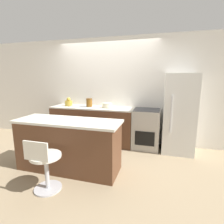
# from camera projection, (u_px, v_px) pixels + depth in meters

# --- Properties ---
(ground_plane) EXTENTS (14.00, 14.00, 0.00)m
(ground_plane) POSITION_uv_depth(u_px,v_px,m) (100.00, 147.00, 4.14)
(ground_plane) COLOR #998466
(wall_back) EXTENTS (8.00, 0.06, 2.60)m
(wall_back) POSITION_uv_depth(u_px,v_px,m) (108.00, 91.00, 4.49)
(wall_back) COLOR white
(wall_back) RESTS_ON ground_plane
(back_counter) EXTENTS (2.07, 0.59, 0.92)m
(back_counter) POSITION_uv_depth(u_px,v_px,m) (92.00, 125.00, 4.44)
(back_counter) COLOR brown
(back_counter) RESTS_ON ground_plane
(kitchen_island) EXTENTS (1.86, 0.65, 0.91)m
(kitchen_island) POSITION_uv_depth(u_px,v_px,m) (69.00, 145.00, 3.10)
(kitchen_island) COLOR brown
(kitchen_island) RESTS_ON ground_plane
(oven_range) EXTENTS (0.61, 0.60, 0.92)m
(oven_range) POSITION_uv_depth(u_px,v_px,m) (146.00, 129.00, 4.07)
(oven_range) COLOR #B7B2A8
(oven_range) RESTS_ON ground_plane
(refrigerator) EXTENTS (0.66, 0.66, 1.72)m
(refrigerator) POSITION_uv_depth(u_px,v_px,m) (179.00, 114.00, 3.78)
(refrigerator) COLOR silver
(refrigerator) RESTS_ON ground_plane
(stool_chair) EXTENTS (0.44, 0.44, 0.81)m
(stool_chair) POSITION_uv_depth(u_px,v_px,m) (45.00, 165.00, 2.50)
(stool_chair) COLOR #B7B7BC
(stool_chair) RESTS_ON ground_plane
(kettle) EXTENTS (0.19, 0.19, 0.21)m
(kettle) POSITION_uv_depth(u_px,v_px,m) (69.00, 102.00, 4.54)
(kettle) COLOR #B29333
(kettle) RESTS_ON back_counter
(mixing_bowl) EXTENTS (0.24, 0.24, 0.11)m
(mixing_bowl) POSITION_uv_depth(u_px,v_px,m) (107.00, 105.00, 4.26)
(mixing_bowl) COLOR beige
(mixing_bowl) RESTS_ON back_counter
(canister_jar) EXTENTS (0.15, 0.15, 0.20)m
(canister_jar) POSITION_uv_depth(u_px,v_px,m) (89.00, 102.00, 4.38)
(canister_jar) COLOR brown
(canister_jar) RESTS_ON back_counter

